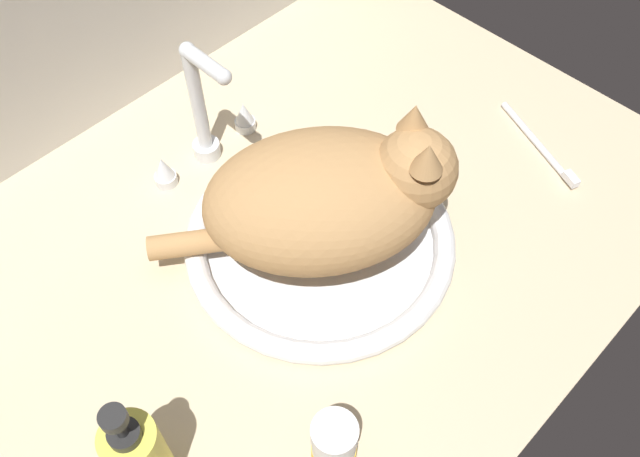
% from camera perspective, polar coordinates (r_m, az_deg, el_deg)
% --- Properties ---
extents(countertop, '(1.06, 0.77, 0.03)m').
position_cam_1_polar(countertop, '(0.96, -1.09, -1.04)').
color(countertop, '#CCB793').
rests_on(countertop, ground).
extents(sink_basin, '(0.36, 0.36, 0.03)m').
position_cam_1_polar(sink_basin, '(0.92, 0.00, -0.98)').
color(sink_basin, white).
rests_on(sink_basin, countertop).
extents(faucet, '(0.19, 0.10, 0.21)m').
position_cam_1_polar(faucet, '(0.99, -9.68, 8.99)').
color(faucet, silver).
rests_on(faucet, countertop).
extents(cat, '(0.37, 0.34, 0.18)m').
position_cam_1_polar(cat, '(0.85, 1.30, 2.74)').
color(cat, tan).
rests_on(cat, sink_basin).
extents(pill_bottle, '(0.05, 0.05, 0.11)m').
position_cam_1_polar(pill_bottle, '(0.76, 1.15, -17.82)').
color(pill_bottle, white).
rests_on(pill_bottle, countertop).
extents(soap_pump_bottle, '(0.06, 0.06, 0.19)m').
position_cam_1_polar(soap_pump_bottle, '(0.75, -14.75, -17.90)').
color(soap_pump_bottle, '#E5DB4C').
rests_on(soap_pump_bottle, countertop).
extents(toothbrush, '(0.08, 0.18, 0.02)m').
position_cam_1_polar(toothbrush, '(1.09, 17.81, 6.58)').
color(toothbrush, silver).
rests_on(toothbrush, countertop).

